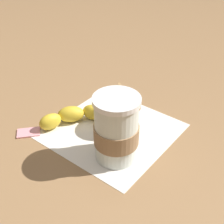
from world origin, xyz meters
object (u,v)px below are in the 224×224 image
muffin (122,111)px  sugar_packet (28,132)px  coffee_cup (116,130)px  banana (72,116)px

muffin → sugar_packet: size_ratio=1.64×
coffee_cup → muffin: size_ratio=1.68×
banana → muffin: bearing=-154.1°
muffin → sugar_packet: bearing=39.9°
coffee_cup → banana: bearing=-14.5°
coffee_cup → banana: 0.16m
coffee_cup → sugar_packet: size_ratio=2.75×
muffin → coffee_cup: bearing=115.3°
coffee_cup → sugar_packet: 0.22m
coffee_cup → muffin: bearing=-64.7°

